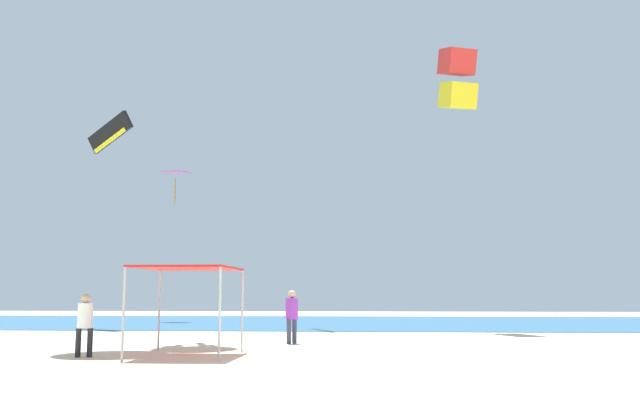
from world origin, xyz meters
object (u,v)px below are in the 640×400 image
person_near_tent (85,320)px  kite_box_red (457,79)px  person_leftmost (292,312)px  canopy_tent (188,272)px  kite_diamond_pink (176,174)px  kite_parafoil_black (110,133)px

person_near_tent → kite_box_red: 23.66m
person_leftmost → kite_box_red: (7.24, 10.62, 11.68)m
canopy_tent → kite_box_red: (9.65, 15.63, 10.41)m
person_leftmost → kite_box_red: kite_box_red is taller
kite_box_red → kite_diamond_pink: kite_box_red is taller
canopy_tent → person_leftmost: canopy_tent is taller
person_leftmost → person_near_tent: bearing=168.2°
kite_parafoil_black → kite_diamond_pink: bearing=-65.6°
person_near_tent → kite_box_red: bearing=-141.9°
person_near_tent → kite_parafoil_black: (-6.70, 18.08, 9.64)m
person_near_tent → kite_diamond_pink: size_ratio=0.78×
canopy_tent → person_near_tent: (-2.66, -0.81, -1.35)m
person_leftmost → kite_diamond_pink: (-10.62, 21.23, 8.76)m
kite_parafoil_black → kite_diamond_pink: kite_parafoil_black is taller
canopy_tent → kite_diamond_pink: bearing=107.4°
person_near_tent → person_leftmost: 7.71m
person_near_tent → person_leftmost: (5.06, 5.82, 0.08)m
canopy_tent → kite_diamond_pink: 28.50m
person_near_tent → kite_parafoil_black: kite_parafoil_black is taller
kite_box_red → kite_diamond_pink: 20.98m
kite_box_red → kite_diamond_pink: (-17.87, 10.61, -2.91)m
person_near_tent → kite_box_red: (12.30, 16.44, 11.75)m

